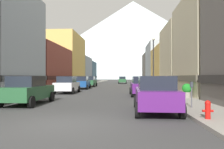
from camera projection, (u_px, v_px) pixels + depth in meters
name	position (u px, v px, depth m)	size (l,w,h in m)	color
ground_plane	(62.00, 125.00, 7.97)	(400.00, 400.00, 0.00)	#3B3B3B
sidewalk_left	(82.00, 85.00, 43.29)	(2.50, 100.00, 0.15)	gray
sidewalk_right	(145.00, 85.00, 42.52)	(2.50, 100.00, 0.15)	gray
storefront_left_2	(41.00, 68.00, 34.00)	(6.80, 12.98, 6.49)	brown
storefront_left_3	(65.00, 61.00, 47.24)	(6.74, 12.97, 10.67)	#D8B259
storefront_left_4	(73.00, 71.00, 59.54)	(9.29, 10.88, 7.04)	#99A5B2
storefront_left_5	(81.00, 72.00, 70.18)	(8.91, 9.56, 6.49)	slate
storefront_right_1	(220.00, 49.00, 19.65)	(6.91, 8.52, 8.84)	beige
storefront_right_2	(200.00, 59.00, 28.54)	(9.42, 8.58, 8.42)	beige
storefront_right_3	(179.00, 68.00, 38.62)	(9.05, 11.34, 6.93)	#D8B259
storefront_right_4	(168.00, 65.00, 50.20)	(9.69, 11.63, 9.35)	#99A5B2
storefront_right_5	(159.00, 69.00, 61.70)	(8.74, 10.92, 8.18)	#66605B
car_left_0	(28.00, 90.00, 13.76)	(2.08, 4.41, 1.78)	#265933
car_left_1	(67.00, 85.00, 23.03)	(2.18, 4.45, 1.78)	silver
car_left_2	(82.00, 83.00, 30.76)	(2.21, 4.47, 1.78)	#19478C
car_left_3	(90.00, 81.00, 37.71)	(2.06, 4.40, 1.78)	#265933
car_right_0	(155.00, 94.00, 10.69)	(2.17, 4.45, 1.78)	#591E72
car_right_1	(141.00, 86.00, 19.93)	(2.11, 4.42, 1.78)	#591E72
car_driving_0	(122.00, 80.00, 55.21)	(2.06, 4.40, 1.78)	#265933
fire_hydrant_near	(208.00, 109.00, 8.27)	(0.40, 0.22, 0.70)	red
parking_meter_near	(192.00, 91.00, 11.28)	(0.14, 0.10, 1.33)	#595960
potted_plant_0	(187.00, 90.00, 16.57)	(0.73, 0.73, 1.08)	gray
pedestrian_0	(161.00, 84.00, 24.23)	(0.36, 0.36, 1.62)	maroon
pedestrian_1	(167.00, 85.00, 20.75)	(0.36, 0.36, 1.70)	#333338
streetlamp_right	(153.00, 56.00, 23.51)	(0.36, 0.36, 5.86)	black
mountain_backdrop	(133.00, 40.00, 267.19)	(269.35, 269.35, 94.26)	silver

